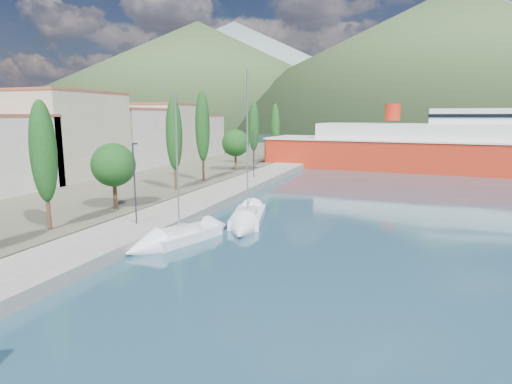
% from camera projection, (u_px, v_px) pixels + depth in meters
% --- Properties ---
extents(ground, '(1400.00, 1400.00, 0.00)m').
position_uv_depth(ground, '(373.00, 145.00, 129.24)').
color(ground, '#24485A').
extents(quay, '(5.00, 88.00, 0.80)m').
position_uv_depth(quay, '(213.00, 197.00, 44.90)').
color(quay, gray).
rests_on(quay, ground).
extents(land_strip, '(70.00, 148.00, 0.70)m').
position_uv_depth(land_strip, '(19.00, 171.00, 66.67)').
color(land_strip, '#565644').
rests_on(land_strip, ground).
extents(town_buildings, '(9.20, 69.20, 11.30)m').
position_uv_depth(town_buildings, '(100.00, 139.00, 61.67)').
color(town_buildings, beige).
rests_on(town_buildings, land_strip).
extents(tree_row, '(4.05, 65.65, 11.14)m').
position_uv_depth(tree_row, '(197.00, 140.00, 51.70)').
color(tree_row, '#47301E').
rests_on(tree_row, land_strip).
extents(lamp_posts, '(0.15, 46.42, 6.06)m').
position_uv_depth(lamp_posts, '(151.00, 177.00, 33.66)').
color(lamp_posts, '#2D2D33').
rests_on(lamp_posts, quay).
extents(sailboat_near, '(4.68, 8.15, 11.23)m').
position_uv_depth(sailboat_near, '(163.00, 242.00, 29.18)').
color(sailboat_near, silver).
rests_on(sailboat_near, ground).
extents(sailboat_mid, '(4.57, 9.63, 13.41)m').
position_uv_depth(sailboat_mid, '(245.00, 224.00, 34.15)').
color(sailboat_mid, silver).
rests_on(sailboat_mid, ground).
extents(ferry, '(57.91, 16.08, 11.36)m').
position_uv_depth(ferry, '(443.00, 150.00, 68.70)').
color(ferry, '#B22713').
rests_on(ferry, ground).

